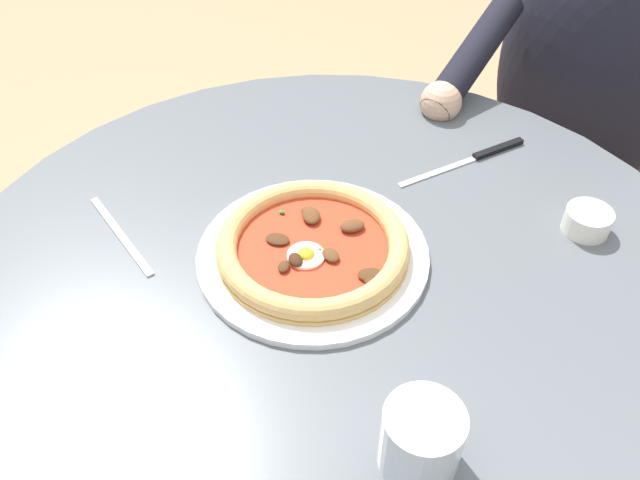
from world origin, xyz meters
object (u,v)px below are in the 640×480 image
(pizza_on_plate, at_px, (313,248))
(fork_utensil, at_px, (121,235))
(ramekin_capers, at_px, (588,220))
(steak_knife, at_px, (481,155))
(diner_person, at_px, (558,164))
(water_glass, at_px, (421,441))
(dining_table, at_px, (333,356))
(cafe_chair_diner, at_px, (592,131))

(pizza_on_plate, height_order, fork_utensil, pizza_on_plate)
(pizza_on_plate, height_order, ramekin_capers, pizza_on_plate)
(steak_knife, height_order, diner_person, diner_person)
(fork_utensil, bearing_deg, ramekin_capers, -160.30)
(water_glass, bearing_deg, dining_table, -53.66)
(diner_person, bearing_deg, water_glass, 81.40)
(ramekin_capers, relative_size, diner_person, 0.05)
(water_glass, bearing_deg, diner_person, -98.60)
(pizza_on_plate, relative_size, ramekin_capers, 4.82)
(pizza_on_plate, relative_size, steak_knife, 1.69)
(dining_table, relative_size, fork_utensil, 6.50)
(pizza_on_plate, distance_m, cafe_chair_diner, 0.89)
(pizza_on_plate, distance_m, ramekin_capers, 0.37)
(water_glass, xyz_separation_m, fork_utensil, (0.45, -0.19, -0.03))
(pizza_on_plate, height_order, water_glass, water_glass)
(dining_table, xyz_separation_m, ramekin_capers, (-0.29, -0.20, 0.18))
(dining_table, bearing_deg, pizza_on_plate, -36.00)
(pizza_on_plate, distance_m, fork_utensil, 0.26)
(pizza_on_plate, relative_size, water_glass, 3.80)
(water_glass, height_order, ramekin_capers, water_glass)
(water_glass, distance_m, fork_utensil, 0.49)
(steak_knife, xyz_separation_m, diner_person, (-0.15, -0.34, -0.22))
(dining_table, xyz_separation_m, steak_knife, (-0.14, -0.32, 0.16))
(pizza_on_plate, bearing_deg, diner_person, -117.00)
(steak_knife, xyz_separation_m, cafe_chair_diner, (-0.21, -0.48, -0.21))
(dining_table, distance_m, water_glass, 0.32)
(cafe_chair_diner, bearing_deg, fork_utensil, 51.62)
(dining_table, bearing_deg, fork_utensil, 3.09)
(fork_utensil, distance_m, diner_person, 0.92)
(pizza_on_plate, height_order, diner_person, diner_person)
(pizza_on_plate, relative_size, cafe_chair_diner, 0.34)
(ramekin_capers, height_order, cafe_chair_diner, cafe_chair_diner)
(ramekin_capers, bearing_deg, water_glass, 70.51)
(steak_knife, bearing_deg, cafe_chair_diner, -113.62)
(fork_utensil, bearing_deg, pizza_on_plate, -170.40)
(ramekin_capers, bearing_deg, steak_knife, -37.63)
(steak_knife, distance_m, ramekin_capers, 0.20)
(pizza_on_plate, bearing_deg, steak_knife, -120.85)
(steak_knife, height_order, ramekin_capers, ramekin_capers)
(water_glass, bearing_deg, steak_knife, -88.19)
(steak_knife, bearing_deg, diner_person, -113.47)
(pizza_on_plate, bearing_deg, dining_table, 144.00)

